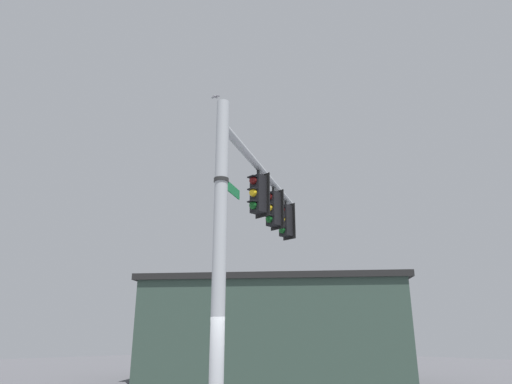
# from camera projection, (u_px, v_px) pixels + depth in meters

# --- Properties ---
(signal_pole) EXTENTS (0.28, 0.28, 7.21)m
(signal_pole) POSITION_uv_depth(u_px,v_px,m) (219.00, 260.00, 9.01)
(signal_pole) COLOR #ADB2B7
(signal_pole) RESTS_ON ground
(mast_arm) EXTENTS (3.41, 5.99, 0.20)m
(mast_arm) POSITION_uv_depth(u_px,v_px,m) (265.00, 175.00, 12.98)
(mast_arm) COLOR #ADB2B7
(traffic_light_nearest_pole) EXTENTS (0.54, 0.49, 1.31)m
(traffic_light_nearest_pole) POSITION_uv_depth(u_px,v_px,m) (258.00, 194.00, 12.10)
(traffic_light_nearest_pole) COLOR black
(traffic_light_mid_inner) EXTENTS (0.54, 0.49, 1.31)m
(traffic_light_mid_inner) POSITION_uv_depth(u_px,v_px,m) (273.00, 209.00, 13.52)
(traffic_light_mid_inner) COLOR black
(traffic_light_mid_outer) EXTENTS (0.54, 0.49, 1.31)m
(traffic_light_mid_outer) POSITION_uv_depth(u_px,v_px,m) (285.00, 221.00, 14.95)
(traffic_light_mid_outer) COLOR black
(street_name_sign) EXTENTS (0.72, 1.16, 0.22)m
(street_name_sign) POSITION_uv_depth(u_px,v_px,m) (226.00, 184.00, 9.79)
(street_name_sign) COLOR #147238
(bird_flying) EXTENTS (0.30, 0.20, 0.07)m
(bird_flying) POSITION_uv_depth(u_px,v_px,m) (216.00, 97.00, 13.21)
(bird_flying) COLOR gray
(storefront_building) EXTENTS (14.11, 13.25, 4.94)m
(storefront_building) POSITION_uv_depth(u_px,v_px,m) (274.00, 328.00, 22.78)
(storefront_building) COLOR #33473D
(storefront_building) RESTS_ON ground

